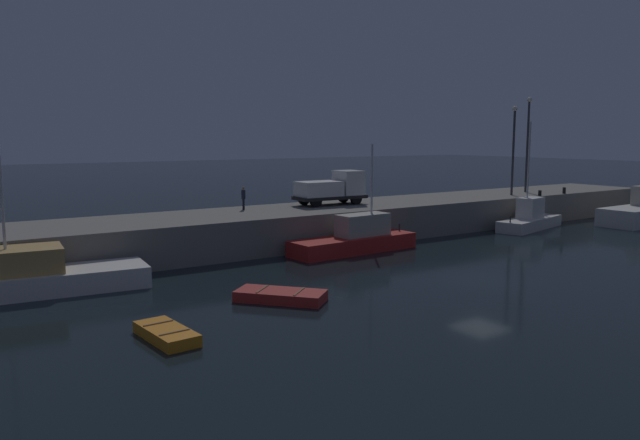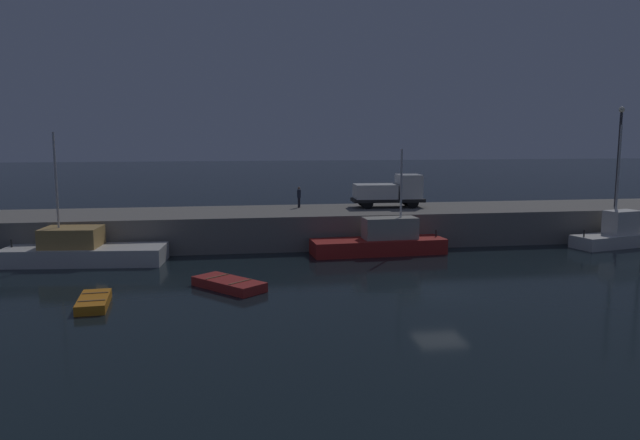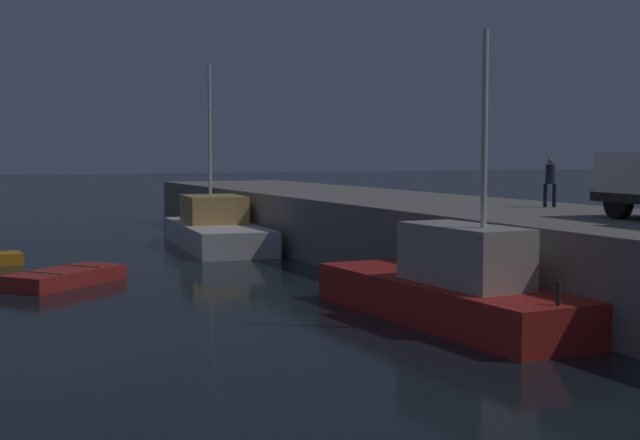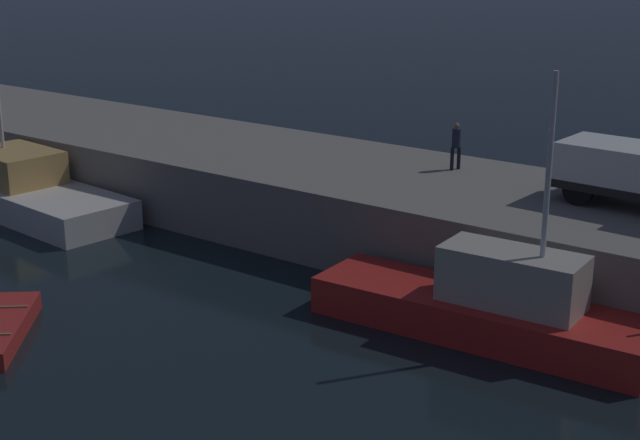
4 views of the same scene
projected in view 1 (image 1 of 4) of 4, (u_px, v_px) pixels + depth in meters
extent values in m
plane|color=black|center=(481.00, 282.00, 32.10)|extent=(320.00, 320.00, 0.00)
cube|color=gray|center=(318.00, 224.00, 44.67)|extent=(70.73, 7.37, 2.42)
cube|color=silver|center=(43.00, 282.00, 29.81)|extent=(9.94, 4.08, 1.06)
cube|color=tan|center=(24.00, 260.00, 29.29)|extent=(3.63, 2.81, 1.21)
cylinder|color=silver|center=(1.00, 187.00, 28.46)|extent=(0.14, 0.14, 5.86)
cube|color=red|center=(353.00, 244.00, 40.22)|extent=(9.12, 2.95, 1.02)
cube|color=#ADA899|center=(363.00, 225.00, 40.53)|extent=(3.68, 1.76, 1.43)
cylinder|color=silver|center=(372.00, 179.00, 40.57)|extent=(0.14, 0.14, 4.57)
cylinder|color=#262626|center=(399.00, 227.00, 42.57)|extent=(0.10, 0.10, 0.50)
cube|color=silver|center=(530.00, 223.00, 50.25)|extent=(8.07, 3.94, 0.89)
cube|color=silver|center=(530.00, 208.00, 50.06)|extent=(2.68, 1.94, 1.68)
cylinder|color=silver|center=(529.00, 160.00, 49.04)|extent=(0.14, 0.14, 6.07)
cylinder|color=#262626|center=(510.00, 219.00, 47.55)|extent=(0.10, 0.10, 0.50)
cube|color=orange|center=(166.00, 334.00, 22.94)|extent=(1.58, 3.28, 0.44)
cube|color=olive|center=(174.00, 332.00, 22.36)|extent=(1.19, 0.18, 0.04)
cube|color=olive|center=(158.00, 323.00, 23.45)|extent=(1.19, 0.18, 0.04)
cube|color=#B22823|center=(281.00, 296.00, 28.30)|extent=(3.94, 4.20, 0.49)
cube|color=olive|center=(262.00, 289.00, 28.50)|extent=(1.21, 1.05, 0.04)
cube|color=olive|center=(299.00, 292.00, 28.02)|extent=(1.21, 1.05, 0.04)
cylinder|color=#38383D|center=(513.00, 153.00, 53.20)|extent=(0.20, 0.20, 7.24)
sphere|color=#F9EFCC|center=(515.00, 109.00, 52.69)|extent=(0.44, 0.44, 0.44)
cylinder|color=#38383D|center=(527.00, 147.00, 55.93)|extent=(0.20, 0.20, 8.16)
sphere|color=#F9EFCC|center=(529.00, 100.00, 55.35)|extent=(0.44, 0.44, 0.44)
cylinder|color=black|center=(343.00, 197.00, 47.59)|extent=(0.91, 0.32, 0.90)
cylinder|color=black|center=(356.00, 199.00, 46.12)|extent=(0.91, 0.32, 0.90)
cylinder|color=black|center=(304.00, 199.00, 45.81)|extent=(0.91, 0.32, 0.90)
cylinder|color=black|center=(316.00, 201.00, 44.34)|extent=(0.91, 0.32, 0.90)
cube|color=black|center=(330.00, 197.00, 45.95)|extent=(5.55, 2.30, 0.25)
cube|color=silver|center=(349.00, 183.00, 46.65)|extent=(1.84, 2.14, 1.81)
cube|color=silver|center=(319.00, 189.00, 45.36)|extent=(3.26, 2.20, 1.09)
cylinder|color=black|center=(243.00, 204.00, 43.11)|extent=(0.13, 0.13, 0.76)
cylinder|color=black|center=(244.00, 204.00, 42.82)|extent=(0.13, 0.13, 0.76)
cylinder|color=#1E2333|center=(243.00, 194.00, 42.87)|extent=(0.37, 0.37, 0.63)
sphere|color=#8C664C|center=(243.00, 188.00, 42.81)|extent=(0.19, 0.19, 0.19)
cylinder|color=black|center=(564.00, 190.00, 55.03)|extent=(0.28, 0.28, 0.55)
cylinder|color=black|center=(540.00, 193.00, 53.02)|extent=(0.28, 0.28, 0.46)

